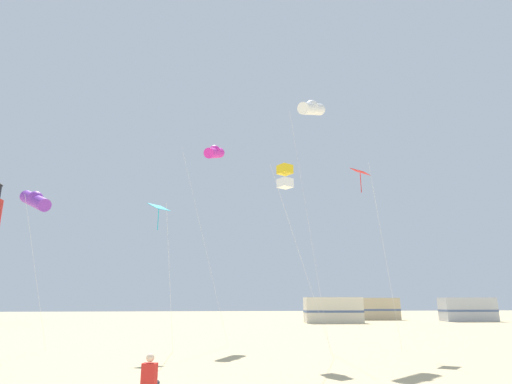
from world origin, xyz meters
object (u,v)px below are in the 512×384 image
kite_flyer_standing (150,377)px  rv_van_tan (374,309)px  kite_diamond_cyan (159,212)px  kite_diamond_scarlet (362,178)px  kite_tube_violet (35,200)px  kite_tube_magenta (214,152)px  kite_box_gold (285,177)px  rv_van_cream (333,310)px  kite_tube_white (312,108)px  rv_van_silver (468,309)px

kite_flyer_standing → rv_van_tan: size_ratio=0.18×
kite_diamond_cyan → kite_diamond_scarlet: bearing=-0.3°
kite_flyer_standing → kite_tube_violet: bearing=-42.1°
kite_flyer_standing → kite_tube_violet: (-8.00, 12.14, 7.05)m
kite_tube_magenta → rv_van_tan: size_ratio=1.96×
kite_box_gold → kite_diamond_scarlet: 5.15m
kite_tube_violet → rv_van_cream: size_ratio=1.27×
kite_box_gold → kite_diamond_cyan: bearing=161.6°
kite_tube_violet → rv_van_tan: (31.57, 32.19, -6.27)m
kite_box_gold → rv_van_tan: 41.11m
kite_flyer_standing → kite_diamond_scarlet: size_ratio=0.12×
kite_diamond_scarlet → kite_tube_white: 5.06m
kite_tube_white → rv_van_silver: bearing=46.8°
kite_flyer_standing → rv_van_silver: size_ratio=0.18×
kite_box_gold → kite_diamond_cyan: (-6.19, 2.06, -1.49)m
kite_tube_magenta → kite_box_gold: 8.82m
kite_tube_violet → kite_diamond_cyan: kite_tube_violet is taller
kite_diamond_cyan → kite_tube_white: 10.57m
kite_diamond_scarlet → kite_tube_magenta: bearing=147.1°
kite_tube_violet → kite_diamond_cyan: 7.07m
kite_diamond_cyan → rv_van_cream: size_ratio=1.11×
kite_tube_magenta → kite_flyer_standing: bearing=-95.9°
kite_flyer_standing → kite_tube_violet: 16.16m
kite_diamond_cyan → kite_tube_white: bearing=3.2°
kite_tube_magenta → rv_van_tan: bearing=52.6°
kite_box_gold → rv_van_tan: size_ratio=1.37×
rv_van_tan → kite_diamond_scarlet: bearing=-110.7°
kite_flyer_standing → kite_tube_white: 18.16m
rv_van_tan → rv_van_silver: bearing=-29.2°
kite_tube_violet → rv_van_cream: bearing=46.0°
kite_diamond_scarlet → rv_van_silver: kite_diamond_scarlet is taller
kite_box_gold → kite_tube_magenta: bearing=115.1°
kite_diamond_scarlet → rv_van_silver: 37.55m
rv_van_silver → kite_diamond_cyan: bearing=-138.2°
kite_diamond_scarlet → rv_van_tan: 37.51m
kite_tube_magenta → rv_van_cream: (14.09, 21.13, -10.65)m
kite_diamond_cyan → kite_flyer_standing: bearing=-83.4°
kite_flyer_standing → kite_tube_white: kite_tube_white is taller
kite_tube_magenta → rv_van_silver: size_ratio=1.95×
kite_tube_magenta → kite_box_gold: bearing=-64.9°
kite_tube_white → rv_van_tan: 39.15m
kite_tube_violet → kite_diamond_scarlet: size_ratio=0.87×
kite_diamond_scarlet → kite_diamond_cyan: 11.11m
kite_tube_white → kite_diamond_scarlet: bearing=-11.8°
rv_van_tan → rv_van_silver: same height
kite_flyer_standing → kite_diamond_cyan: 12.16m
kite_diamond_scarlet → kite_tube_white: kite_tube_white is taller
kite_tube_violet → rv_van_cream: kite_tube_violet is taller
kite_box_gold → rv_van_silver: kite_box_gold is taller
rv_van_silver → kite_flyer_standing: bearing=-128.3°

